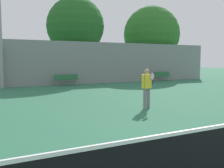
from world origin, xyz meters
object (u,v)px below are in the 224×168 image
bench_adjacent_court (162,75)px  tree_green_broad (152,34)px  tree_dark_dense (76,26)px  bench_courtside_far (67,79)px  tennis_player (147,86)px

bench_adjacent_court → tree_green_broad: size_ratio=0.24×
tree_green_broad → tree_dark_dense: tree_dark_dense is taller
bench_courtside_far → tree_dark_dense: size_ratio=0.24×
bench_courtside_far → bench_adjacent_court: size_ratio=1.03×
bench_adjacent_court → tree_dark_dense: bearing=153.0°
bench_adjacent_court → tree_green_broad: 5.98m
bench_courtside_far → tree_dark_dense: (2.13, 3.76, 4.63)m
tennis_player → tree_dark_dense: 15.55m
bench_courtside_far → tree_dark_dense: tree_dark_dense is taller
tennis_player → bench_adjacent_court: bearing=32.9°
tree_dark_dense → tree_green_broad: bearing=0.9°
bench_courtside_far → tree_dark_dense: bearing=60.4°
tennis_player → tree_dark_dense: bearing=65.3°
tennis_player → tree_dark_dense: tree_dark_dense is taller
bench_adjacent_court → bench_courtside_far: bearing=180.0°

